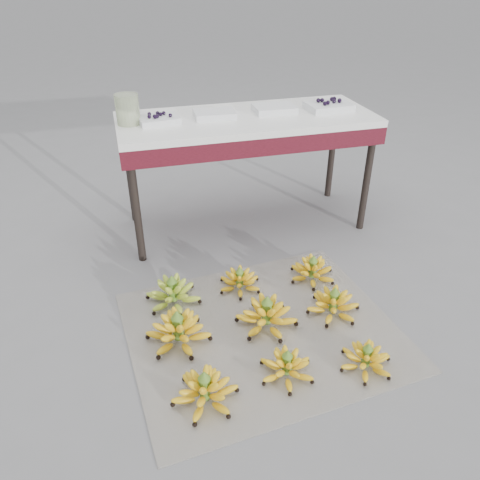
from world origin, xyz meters
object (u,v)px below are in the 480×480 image
object	(u,v)px
bunch_front_left	(205,391)
tray_far_left	(159,120)
bunch_mid_center	(267,315)
bunch_back_left	(173,293)
bunch_back_center	(240,281)
bunch_front_right	(366,359)
bunch_front_center	(287,367)
newspaper_mat	(262,330)
bunch_mid_left	(178,331)
bunch_back_right	(312,271)
glass_jar	(128,109)
bunch_mid_right	(333,304)
tray_right	(274,109)
vendor_table	(247,130)
tray_far_right	(329,106)
tray_left	(215,114)

from	to	relation	value
bunch_front_left	tray_far_left	size ratio (longest dim) A/B	1.28
bunch_mid_center	bunch_back_left	size ratio (longest dim) A/B	1.05
bunch_front_left	bunch_back_center	size ratio (longest dim) A/B	1.19
bunch_front_right	bunch_front_center	bearing A→B (deg)	-163.83
newspaper_mat	bunch_mid_left	size ratio (longest dim) A/B	3.45
bunch_front_right	bunch_mid_center	bearing A→B (deg)	155.86
bunch_front_left	bunch_front_center	xyz separation A→B (m)	(0.36, 0.04, -0.01)
bunch_back_right	glass_jar	size ratio (longest dim) A/B	1.73
bunch_front_center	glass_jar	bearing A→B (deg)	96.71
bunch_front_right	tray_far_left	xyz separation A→B (m)	(-0.66, 1.38, 0.70)
bunch_front_left	bunch_mid_right	size ratio (longest dim) A/B	1.02
bunch_back_left	tray_far_left	xyz separation A→B (m)	(0.08, 0.71, 0.69)
tray_far_left	glass_jar	world-z (taller)	glass_jar
bunch_front_right	tray_right	size ratio (longest dim) A/B	1.22
bunch_front_left	bunch_mid_center	xyz separation A→B (m)	(0.38, 0.36, 0.01)
bunch_front_left	bunch_mid_right	world-z (taller)	bunch_front_left
newspaper_mat	vendor_table	world-z (taller)	vendor_table
vendor_table	tray_far_right	distance (m)	0.53
bunch_mid_right	glass_jar	distance (m)	1.54
bunch_back_center	bunch_front_center	bearing A→B (deg)	-95.18
tray_left	tray_right	bearing A→B (deg)	1.62
bunch_front_left	bunch_mid_right	xyz separation A→B (m)	(0.73, 0.36, -0.00)
bunch_mid_left	bunch_back_left	bearing A→B (deg)	72.58
bunch_mid_center	tray_right	world-z (taller)	tray_right
bunch_back_left	bunch_back_center	size ratio (longest dim) A/B	1.43
bunch_mid_right	bunch_mid_left	bearing A→B (deg)	-171.00
bunch_front_right	bunch_back_left	xyz separation A→B (m)	(-0.74, 0.67, 0.01)
bunch_mid_right	bunch_back_left	xyz separation A→B (m)	(-0.76, 0.29, 0.00)
bunch_mid_center	bunch_back_right	bearing A→B (deg)	63.18
bunch_front_right	bunch_mid_left	distance (m)	0.85
bunch_back_center	tray_far_right	world-z (taller)	tray_far_right
bunch_back_left	tray_right	distance (m)	1.28
tray_left	bunch_back_right	bearing A→B (deg)	-63.21
tray_far_left	bunch_front_center	bearing A→B (deg)	-76.68
bunch_front_center	bunch_back_right	bearing A→B (deg)	45.77
bunch_back_right	glass_jar	world-z (taller)	glass_jar
bunch_mid_right	tray_left	xyz separation A→B (m)	(-0.36, 1.03, 0.69)
bunch_mid_left	tray_far_right	size ratio (longest dim) A/B	1.31
bunch_back_center	bunch_front_right	bearing A→B (deg)	-69.28
bunch_mid_center	bunch_back_right	world-z (taller)	bunch_mid_center
bunch_front_left	tray_far_right	size ratio (longest dim) A/B	1.11
bunch_mid_right	bunch_back_right	bearing A→B (deg)	96.71
bunch_mid_left	bunch_front_left	bearing A→B (deg)	-96.25
bunch_front_left	glass_jar	xyz separation A→B (m)	(-0.12, 1.40, 0.75)
bunch_front_center	tray_far_right	xyz separation A→B (m)	(0.72, 1.32, 0.70)
newspaper_mat	tray_far_left	size ratio (longest dim) A/B	5.19
bunch_front_left	bunch_back_center	xyz separation A→B (m)	(0.33, 0.68, -0.01)
bunch_mid_left	tray_left	bearing A→B (deg)	53.74
newspaper_mat	tray_right	distance (m)	1.36
bunch_mid_center	vendor_table	bearing A→B (deg)	103.36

